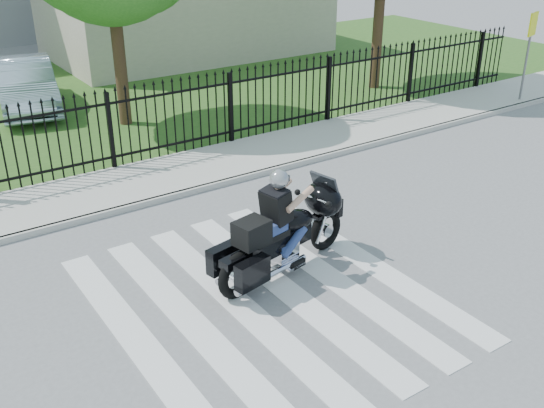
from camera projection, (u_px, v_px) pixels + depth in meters
ground at (265, 299)px, 9.60m from camera, size 120.00×120.00×0.00m
crosswalk at (265, 298)px, 9.59m from camera, size 5.00×5.50×0.01m
sidewalk at (133, 184)px, 13.30m from camera, size 40.00×2.00×0.12m
curb at (153, 201)px, 12.56m from camera, size 40.00×0.12×0.12m
grass_strip at (38, 106)px, 18.55m from camera, size 40.00×12.00×0.02m
iron_fence at (111, 133)px, 13.68m from camera, size 26.00×0.04×1.80m
building_low at (186, 6)px, 24.32m from camera, size 10.00×6.00×3.50m
motorcycle_rider at (281, 231)px, 9.97m from camera, size 2.75×1.27×1.84m
parked_car at (26, 85)px, 17.92m from camera, size 2.25×4.48×1.41m
traffic_sign at (530, 38)px, 17.99m from camera, size 0.53×0.20×2.49m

